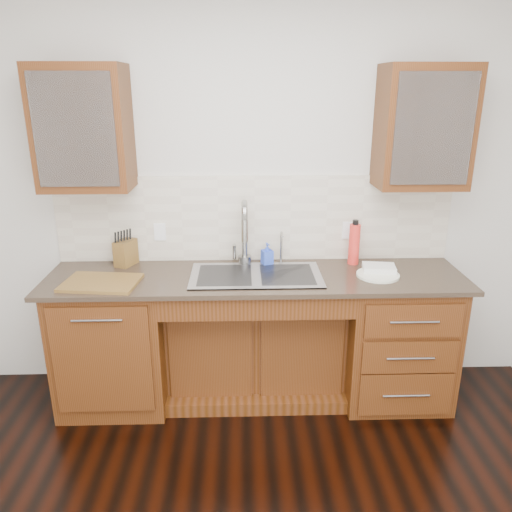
{
  "coord_description": "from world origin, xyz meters",
  "views": [
    {
      "loc": [
        -0.09,
        -1.58,
        2.08
      ],
      "look_at": [
        0.0,
        1.4,
        1.05
      ],
      "focal_mm": 35.0,
      "sensor_mm": 36.0,
      "label": 1
    }
  ],
  "objects_px": {
    "soap_bottle": "(267,254)",
    "plate": "(378,275)",
    "cutting_board": "(101,283)",
    "knife_block": "(126,253)",
    "water_bottle": "(354,244)"
  },
  "relations": [
    {
      "from": "soap_bottle",
      "to": "plate",
      "type": "xyz_separation_m",
      "value": [
        0.7,
        -0.23,
        -0.07
      ]
    },
    {
      "from": "cutting_board",
      "to": "knife_block",
      "type": "bearing_deg",
      "value": 76.7
    },
    {
      "from": "soap_bottle",
      "to": "plate",
      "type": "bearing_deg",
      "value": -38.46
    },
    {
      "from": "soap_bottle",
      "to": "knife_block",
      "type": "height_order",
      "value": "knife_block"
    },
    {
      "from": "cutting_board",
      "to": "water_bottle",
      "type": "bearing_deg",
      "value": 11.33
    },
    {
      "from": "water_bottle",
      "to": "plate",
      "type": "xyz_separation_m",
      "value": [
        0.11,
        -0.24,
        -0.13
      ]
    },
    {
      "from": "soap_bottle",
      "to": "water_bottle",
      "type": "bearing_deg",
      "value": -19.19
    },
    {
      "from": "water_bottle",
      "to": "plate",
      "type": "relative_size",
      "value": 1.01
    },
    {
      "from": "soap_bottle",
      "to": "cutting_board",
      "type": "relative_size",
      "value": 0.34
    },
    {
      "from": "water_bottle",
      "to": "plate",
      "type": "distance_m",
      "value": 0.3
    },
    {
      "from": "water_bottle",
      "to": "knife_block",
      "type": "height_order",
      "value": "water_bottle"
    },
    {
      "from": "water_bottle",
      "to": "cutting_board",
      "type": "xyz_separation_m",
      "value": [
        -1.64,
        -0.33,
        -0.13
      ]
    },
    {
      "from": "plate",
      "to": "cutting_board",
      "type": "xyz_separation_m",
      "value": [
        -1.74,
        -0.08,
        0.0
      ]
    },
    {
      "from": "knife_block",
      "to": "cutting_board",
      "type": "bearing_deg",
      "value": -79.15
    },
    {
      "from": "soap_bottle",
      "to": "plate",
      "type": "height_order",
      "value": "soap_bottle"
    }
  ]
}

